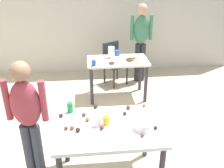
{
  "coord_description": "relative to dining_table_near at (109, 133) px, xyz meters",
  "views": [
    {
      "loc": [
        -0.27,
        -2.49,
        2.32
      ],
      "look_at": [
        0.03,
        0.47,
        0.9
      ],
      "focal_mm": 40.61,
      "sensor_mm": 36.0,
      "label": 1
    }
  ],
  "objects": [
    {
      "name": "cup_near_0",
      "position": [
        -0.12,
        0.01,
        0.16
      ],
      "size": [
        0.07,
        0.07,
        0.12
      ],
      "primitive_type": "cylinder",
      "color": "white",
      "rests_on": "dining_table_near"
    },
    {
      "name": "person_girl_near",
      "position": [
        -0.85,
        0.09,
        0.24
      ],
      "size": [
        0.46,
        0.25,
        1.48
      ],
      "color": "#383D4C",
      "rests_on": "ground_plane"
    },
    {
      "name": "cake_ball_4",
      "position": [
        -0.26,
        0.22,
        0.12
      ],
      "size": [
        0.05,
        0.05,
        0.05
      ],
      "primitive_type": "sphere",
      "color": "brown",
      "rests_on": "dining_table_near"
    },
    {
      "name": "person_adult_far",
      "position": [
        0.91,
        2.74,
        0.34
      ],
      "size": [
        0.45,
        0.22,
        1.63
      ],
      "color": "#28282D",
      "rests_on": "ground_plane"
    },
    {
      "name": "fork_near",
      "position": [
        -0.24,
        -0.3,
        0.1
      ],
      "size": [
        0.17,
        0.02,
        0.01
      ],
      "primitive_type": "cube",
      "color": "silver",
      "rests_on": "dining_table_near"
    },
    {
      "name": "wall_back",
      "position": [
        0.08,
        3.45,
        0.65
      ],
      "size": [
        6.4,
        0.1,
        2.6
      ],
      "primitive_type": "cube",
      "color": "beige",
      "rests_on": "ground_plane"
    },
    {
      "name": "cake_ball_6",
      "position": [
        0.44,
        0.01,
        0.12
      ],
      "size": [
        0.05,
        0.05,
        0.05
      ],
      "primitive_type": "sphere",
      "color": "brown",
      "rests_on": "dining_table_near"
    },
    {
      "name": "pitcher_far",
      "position": [
        0.24,
        2.18,
        0.2
      ],
      "size": [
        0.12,
        0.12,
        0.2
      ],
      "primitive_type": "cylinder",
      "color": "white",
      "rests_on": "dining_table_far"
    },
    {
      "name": "cake_ball_12",
      "position": [
        -0.33,
        -0.07,
        0.13
      ],
      "size": [
        0.05,
        0.05,
        0.05
      ],
      "primitive_type": "sphere",
      "color": "#3D2319",
      "rests_on": "dining_table_near"
    },
    {
      "name": "cup_far_0",
      "position": [
        0.68,
        1.86,
        0.15
      ],
      "size": [
        0.09,
        0.09,
        0.11
      ],
      "primitive_type": "cylinder",
      "color": "white",
      "rests_on": "dining_table_far"
    },
    {
      "name": "cake_ball_7",
      "position": [
        -0.12,
        0.38,
        0.12
      ],
      "size": [
        0.05,
        0.05,
        0.05
      ],
      "primitive_type": "sphere",
      "color": "#3D2319",
      "rests_on": "dining_table_near"
    },
    {
      "name": "donut_far_1",
      "position": [
        0.56,
        1.98,
        0.12
      ],
      "size": [
        0.14,
        0.14,
        0.04
      ],
      "primitive_type": "torus",
      "color": "brown",
      "rests_on": "dining_table_far"
    },
    {
      "name": "cake_ball_2",
      "position": [
        0.32,
        -0.22,
        0.12
      ],
      "size": [
        0.04,
        0.04,
        0.04
      ],
      "primitive_type": "sphere",
      "color": "brown",
      "rests_on": "dining_table_near"
    },
    {
      "name": "dining_table_near",
      "position": [
        0.0,
        0.0,
        0.0
      ],
      "size": [
        1.14,
        0.82,
        0.75
      ],
      "color": "silver",
      "rests_on": "ground_plane"
    },
    {
      "name": "cake_ball_13",
      "position": [
        -0.23,
        0.11,
        0.12
      ],
      "size": [
        0.04,
        0.04,
        0.04
      ],
      "primitive_type": "sphere",
      "color": "brown",
      "rests_on": "dining_table_near"
    },
    {
      "name": "chair_far_table",
      "position": [
        0.34,
        2.7,
        -0.15
      ],
      "size": [
        0.55,
        0.55,
        0.87
      ],
      "color": "#2D2D33",
      "rests_on": "ground_plane"
    },
    {
      "name": "soda_can",
      "position": [
        -0.42,
        0.32,
        0.16
      ],
      "size": [
        0.07,
        0.07,
        0.12
      ],
      "primitive_type": "cylinder",
      "color": "#198438",
      "rests_on": "dining_table_near"
    },
    {
      "name": "cake_ball_11",
      "position": [
        -0.08,
        -0.06,
        0.12
      ],
      "size": [
        0.05,
        0.05,
        0.05
      ],
      "primitive_type": "sphere",
      "color": "brown",
      "rests_on": "dining_table_near"
    },
    {
      "name": "cake_ball_3",
      "position": [
        0.48,
        -0.11,
        0.12
      ],
      "size": [
        0.04,
        0.04,
        0.04
      ],
      "primitive_type": "sphere",
      "color": "#3D2319",
      "rests_on": "dining_table_near"
    },
    {
      "name": "donut_far_2",
      "position": [
        0.22,
        1.84,
        0.12
      ],
      "size": [
        0.11,
        0.11,
        0.03
      ],
      "primitive_type": "torus",
      "color": "brown",
      "rests_on": "dining_table_far"
    },
    {
      "name": "donut_far_0",
      "position": [
        0.69,
        2.08,
        0.12
      ],
      "size": [
        0.13,
        0.13,
        0.04
      ],
      "primitive_type": "torus",
      "color": "gold",
      "rests_on": "dining_table_far"
    },
    {
      "name": "cake_ball_5",
      "position": [
        -0.39,
        -0.03,
        0.12
      ],
      "size": [
        0.05,
        0.05,
        0.05
      ],
      "primitive_type": "sphere",
      "color": "brown",
      "rests_on": "dining_table_near"
    },
    {
      "name": "ground_plane",
      "position": [
        0.08,
        0.25,
        -0.65
      ],
      "size": [
        6.4,
        6.4,
        0.0
      ],
      "primitive_type": "plane",
      "color": "beige"
    },
    {
      "name": "cup_far_2",
      "position": [
        0.74,
        1.96,
        0.15
      ],
      "size": [
        0.08,
        0.08,
        0.1
      ],
      "primitive_type": "cylinder",
      "color": "white",
      "rests_on": "dining_table_far"
    },
    {
      "name": "dining_table_far",
      "position": [
        0.34,
        2.04,
        -0.02
      ],
      "size": [
        1.09,
        0.62,
        0.75
      ],
      "color": "silver",
      "rests_on": "ground_plane"
    },
    {
      "name": "cake_ball_10",
      "position": [
        0.46,
        0.35,
        0.12
      ],
      "size": [
        0.04,
        0.04,
        0.04
      ],
      "primitive_type": "sphere",
      "color": "brown",
      "rests_on": "dining_table_near"
    },
    {
      "name": "cake_ball_9",
      "position": [
        -0.52,
        0.22,
        0.12
      ],
      "size": [
        0.05,
        0.05,
        0.05
      ],
      "primitive_type": "sphere",
      "color": "#3D2319",
      "rests_on": "dining_table_near"
    },
    {
      "name": "cup_far_1",
      "position": [
        -0.09,
        1.79,
        0.15
      ],
      "size": [
        0.08,
        0.08,
        0.1
      ],
      "primitive_type": "cylinder",
      "color": "#3351B2",
      "rests_on": "dining_table_far"
    },
    {
      "name": "cake_ball_0",
      "position": [
        0.26,
        0.32,
        0.13
      ],
      "size": [
        0.05,
        0.05,
        0.05
      ],
      "primitive_type": "sphere",
      "color": "brown",
      "rests_on": "dining_table_near"
    },
    {
      "name": "cup_far_3",
      "position": [
        0.37,
        2.28,
        0.15
      ],
      "size": [
        0.09,
        0.09,
        0.1
      ],
      "primitive_type": "cylinder",
      "color": "#3351B2",
      "rests_on": "dining_table_far"
    },
    {
      "name": "mixing_bowl",
      "position": [
        0.36,
        -0.1,
        0.15
      ],
      "size": [
        0.19,
        0.19,
        0.09
      ],
      "primitive_type": "cylinder",
      "color": "white",
      "rests_on": "dining_table_near"
    },
    {
      "name": "cake_ball_1",
      "position": [
        0.2,
        0.2,
        0.12
      ],
      "size": [
        0.04,
        0.04,
        0.04
      ],
      "primitive_type": "sphere",
      "color": "#3D2319",
      "rests_on": "dining_table_near"
    },
    {
      "name": "cup_near_1",
      "position": [
        -0.02,
        0.03,
        0.15
      ],
      "size": [
        0.07,
        0.07,
        0.1
      ],
      "primitive_type": "cylinder",
      "color": "yellow",
      "rests_on": "dining_table_near"
    },
    {
      "name": "cake_ball_8",
      "position": [
        -0.45,
        -0.02,
        0.12
      ],
      "size": [
        0.04,
        0.04,
        0.04
      ],
      "primitive_type": "sphere",
      "color": "brown",
      "rests_on": "dining_table_near"
    }
  ]
}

